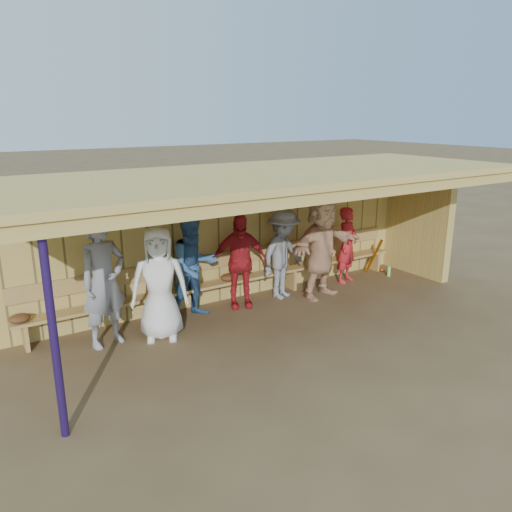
{
  "coord_description": "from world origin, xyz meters",
  "views": [
    {
      "loc": [
        -4.39,
        -6.46,
        3.37
      ],
      "look_at": [
        0.0,
        0.35,
        1.05
      ],
      "focal_mm": 35.0,
      "sensor_mm": 36.0,
      "label": 1
    }
  ],
  "objects_px": {
    "player_d": "(239,261)",
    "player_c": "(194,267)",
    "player_e": "(283,254)",
    "bench": "(234,274)",
    "player_g": "(347,245)",
    "player_b": "(159,284)",
    "player_f": "(321,247)",
    "player_a": "(104,282)"
  },
  "relations": [
    {
      "from": "player_b",
      "to": "bench",
      "type": "bearing_deg",
      "value": 47.66
    },
    {
      "from": "player_d",
      "to": "player_f",
      "type": "distance_m",
      "value": 1.61
    },
    {
      "from": "player_a",
      "to": "player_g",
      "type": "height_order",
      "value": "player_a"
    },
    {
      "from": "player_d",
      "to": "player_f",
      "type": "height_order",
      "value": "player_f"
    },
    {
      "from": "player_b",
      "to": "player_c",
      "type": "xyz_separation_m",
      "value": [
        0.81,
        0.47,
        0.01
      ]
    },
    {
      "from": "player_c",
      "to": "player_g",
      "type": "xyz_separation_m",
      "value": [
        3.46,
        0.0,
        -0.12
      ]
    },
    {
      "from": "player_b",
      "to": "player_e",
      "type": "distance_m",
      "value": 2.67
    },
    {
      "from": "player_f",
      "to": "player_g",
      "type": "xyz_separation_m",
      "value": [
        1.01,
        0.37,
        -0.19
      ]
    },
    {
      "from": "player_f",
      "to": "bench",
      "type": "xyz_separation_m",
      "value": [
        -1.51,
        0.68,
        -0.44
      ]
    },
    {
      "from": "player_g",
      "to": "player_d",
      "type": "bearing_deg",
      "value": 158.87
    },
    {
      "from": "player_b",
      "to": "player_c",
      "type": "relative_size",
      "value": 0.99
    },
    {
      "from": "player_d",
      "to": "player_g",
      "type": "height_order",
      "value": "player_d"
    },
    {
      "from": "player_d",
      "to": "player_c",
      "type": "bearing_deg",
      "value": -160.2
    },
    {
      "from": "player_b",
      "to": "player_f",
      "type": "relative_size",
      "value": 0.92
    },
    {
      "from": "player_c",
      "to": "bench",
      "type": "xyz_separation_m",
      "value": [
        0.94,
        0.31,
        -0.37
      ]
    },
    {
      "from": "player_b",
      "to": "bench",
      "type": "xyz_separation_m",
      "value": [
        1.75,
        0.77,
        -0.36
      ]
    },
    {
      "from": "player_g",
      "to": "bench",
      "type": "distance_m",
      "value": 2.55
    },
    {
      "from": "player_a",
      "to": "player_b",
      "type": "height_order",
      "value": "player_a"
    },
    {
      "from": "player_a",
      "to": "player_g",
      "type": "xyz_separation_m",
      "value": [
        5.04,
        0.24,
        -0.21
      ]
    },
    {
      "from": "player_b",
      "to": "player_e",
      "type": "xyz_separation_m",
      "value": [
        2.63,
        0.44,
        -0.04
      ]
    },
    {
      "from": "player_a",
      "to": "player_f",
      "type": "bearing_deg",
      "value": -17.11
    },
    {
      "from": "player_e",
      "to": "bench",
      "type": "xyz_separation_m",
      "value": [
        -0.88,
        0.33,
        -0.32
      ]
    },
    {
      "from": "player_c",
      "to": "player_d",
      "type": "distance_m",
      "value": 0.89
    },
    {
      "from": "player_a",
      "to": "player_d",
      "type": "bearing_deg",
      "value": -9.72
    },
    {
      "from": "player_c",
      "to": "player_e",
      "type": "distance_m",
      "value": 1.82
    },
    {
      "from": "player_c",
      "to": "player_a",
      "type": "bearing_deg",
      "value": -174.53
    },
    {
      "from": "player_e",
      "to": "player_g",
      "type": "height_order",
      "value": "player_e"
    },
    {
      "from": "player_b",
      "to": "player_g",
      "type": "distance_m",
      "value": 4.3
    },
    {
      "from": "player_e",
      "to": "player_f",
      "type": "xyz_separation_m",
      "value": [
        0.63,
        -0.34,
        0.12
      ]
    },
    {
      "from": "player_d",
      "to": "player_f",
      "type": "relative_size",
      "value": 0.88
    },
    {
      "from": "player_a",
      "to": "bench",
      "type": "relative_size",
      "value": 0.26
    },
    {
      "from": "player_e",
      "to": "bench",
      "type": "height_order",
      "value": "player_e"
    },
    {
      "from": "player_c",
      "to": "player_g",
      "type": "height_order",
      "value": "player_c"
    },
    {
      "from": "player_e",
      "to": "bench",
      "type": "bearing_deg",
      "value": 141.92
    },
    {
      "from": "bench",
      "to": "player_d",
      "type": "bearing_deg",
      "value": -100.15
    },
    {
      "from": "player_d",
      "to": "player_g",
      "type": "distance_m",
      "value": 2.57
    },
    {
      "from": "player_f",
      "to": "player_g",
      "type": "height_order",
      "value": "player_f"
    },
    {
      "from": "bench",
      "to": "player_g",
      "type": "bearing_deg",
      "value": -6.91
    },
    {
      "from": "player_c",
      "to": "player_f",
      "type": "xyz_separation_m",
      "value": [
        2.45,
        -0.37,
        0.07
      ]
    },
    {
      "from": "player_b",
      "to": "bench",
      "type": "relative_size",
      "value": 0.23
    },
    {
      "from": "player_d",
      "to": "player_e",
      "type": "bearing_deg",
      "value": 18.05
    },
    {
      "from": "player_c",
      "to": "player_e",
      "type": "bearing_deg",
      "value": -3.97
    }
  ]
}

